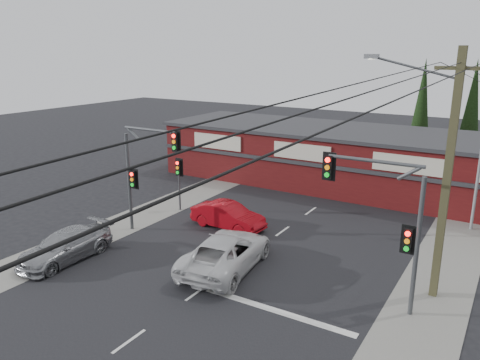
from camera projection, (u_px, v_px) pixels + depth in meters
The scene contains 17 objects.
ground at pixel (223, 274), 21.24m from camera, with size 120.00×120.00×0.00m, color black.
road_strip at pixel (273, 238), 25.35m from camera, with size 14.00×70.00×0.01m, color black.
verge_left at pixel (154, 211), 29.61m from camera, with size 3.00×70.00×0.02m, color gray.
verge_right at pixel (441, 276), 21.09m from camera, with size 3.00×70.00×0.02m, color gray.
stop_line at pixel (276, 311), 18.25m from camera, with size 6.50×0.35×0.01m, color silver.
white_suv at pixel (226, 252), 21.63m from camera, with size 2.71×5.88×1.63m, color silver.
silver_suv at pixel (65, 246), 22.55m from camera, with size 1.99×4.89×1.42m, color #989A9D.
red_sedan at pixel (228, 216), 26.64m from camera, with size 1.53×4.39×1.45m, color #9F0912.
lane_dashes at pixel (297, 220), 27.91m from camera, with size 0.12×53.83×0.01m.
shop_building at pixel (336, 156), 35.13m from camera, with size 27.30×8.40×4.22m.
conifer_near at pixel (422, 106), 37.75m from camera, with size 1.80×1.80×9.25m.
conifer_far at pixel (472, 106), 37.64m from camera, with size 1.80×1.80×9.25m.
traffic_mast_left at pixel (142, 164), 25.05m from camera, with size 3.77×0.27×5.97m.
traffic_mast_right at pixel (389, 212), 17.56m from camera, with size 3.96×0.27×5.97m.
pedestal_signal at pixel (179, 173), 29.14m from camera, with size 0.55×0.27×3.38m.
utility_pole at pixel (444, 169), 18.05m from camera, with size 4.38×0.59×10.00m.
power_lines at pixel (432, 81), 12.53m from camera, with size 2.01×29.00×1.22m.
Camera 1 is at (10.72, -16.07, 9.84)m, focal length 35.00 mm.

